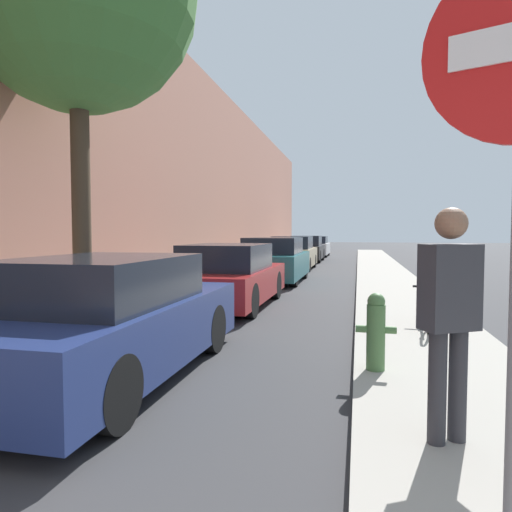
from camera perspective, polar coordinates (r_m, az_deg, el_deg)
ground_plane at (r=14.68m, az=5.04°, el=-3.47°), size 120.00×120.00×0.00m
sidewalk_left at (r=15.33m, az=-5.78°, el=-2.98°), size 2.00×52.00×0.12m
sidewalk_right at (r=14.58m, az=16.43°, el=-3.39°), size 2.00×52.00×0.12m
building_facade_left at (r=15.89m, az=-10.56°, el=11.12°), size 0.70×52.00×7.82m
parked_car_navy at (r=5.44m, az=-17.91°, el=-7.70°), size 1.76×4.17×1.39m
parked_car_red at (r=10.18m, az=-3.41°, el=-2.60°), size 1.81×4.31×1.39m
parked_car_teal at (r=15.14m, az=2.27°, el=-0.61°), size 1.91×4.18×1.47m
parked_car_champagne at (r=20.28m, az=4.65°, el=0.27°), size 1.80×3.96×1.47m
parked_car_black at (r=25.71m, az=6.39°, el=0.84°), size 1.73×4.01×1.45m
parked_car_white at (r=31.21m, az=7.30°, el=1.16°), size 1.91×4.21×1.37m
fire_hydrant at (r=5.31m, az=14.78°, el=-8.99°), size 0.44×0.20×0.86m
pedestrian at (r=3.60m, az=23.04°, el=-6.13°), size 0.46×0.38×1.72m
bicycle at (r=7.90m, az=20.65°, el=-5.84°), size 0.44×1.66×0.68m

